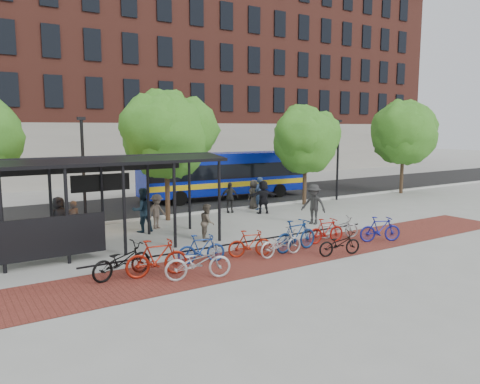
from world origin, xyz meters
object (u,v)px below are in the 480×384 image
tree_c (306,137)px  pedestrian_1 (73,220)px  lamp_post_left (83,169)px  pedestrian_4 (230,197)px  lamp_post_right (338,157)px  pedestrian_3 (157,211)px  bike_11 (380,229)px  bike_1 (157,258)px  bike_10 (339,227)px  bike_2 (198,262)px  bus_shelter (81,172)px  pedestrian_2 (142,210)px  tree_d (404,130)px  bike_8 (339,244)px  bike_7 (296,235)px  pedestrian_6 (254,194)px  bike_0 (122,261)px  pedestrian_9 (314,204)px  tree_b (168,131)px  bus (224,173)px  bike_9 (326,231)px  pedestrian_0 (59,218)px  bike_5 (250,243)px  pedestrian_7 (259,193)px  bike_3 (201,249)px  bike_6 (281,243)px

tree_c → pedestrian_1: 14.54m
lamp_post_left → pedestrian_4: lamp_post_left is taller
lamp_post_right → pedestrian_1: (-17.00, -1.89, -1.93)m
pedestrian_3 → bike_11: bearing=-69.3°
bike_1 → bike_10: 8.49m
bike_2 → bike_11: bearing=-72.5°
bus_shelter → pedestrian_2: 4.15m
tree_d → pedestrian_2: 20.55m
bike_11 → pedestrian_3: pedestrian_3 is taller
lamp_post_right → pedestrian_2: size_ratio=2.59×
bike_8 → pedestrian_3: bearing=37.8°
lamp_post_right → bike_7: lamp_post_right is taller
pedestrian_4 → pedestrian_6: (1.88, 0.38, -0.01)m
lamp_post_left → bike_0: 8.29m
tree_c → bike_8: 12.09m
lamp_post_right → bike_2: lamp_post_right is taller
lamp_post_right → bike_11: size_ratio=2.93×
bus_shelter → lamp_post_left: bearing=74.5°
pedestrian_2 → pedestrian_9: bearing=155.1°
tree_b → bus: size_ratio=0.57×
bike_0 → bike_2: bearing=-140.7°
pedestrian_1 → pedestrian_2: size_ratio=0.83×
bike_2 → pedestrian_9: 9.65m
tree_c → bike_9: bearing=-125.7°
tree_b → bus_shelter: bearing=-143.8°
bike_0 → pedestrian_4: (8.71, 7.75, 0.30)m
bike_1 → bike_7: size_ratio=0.98×
bus_shelter → pedestrian_1: bus_shelter is taller
lamp_post_right → pedestrian_3: 13.52m
tree_d → bike_10: (-13.65, -7.55, -4.01)m
pedestrian_0 → pedestrian_3: (4.21, -0.46, -0.08)m
tree_d → tree_b: bearing=-180.0°
pedestrian_0 → bike_11: bearing=-54.4°
bike_5 → bike_10: bike_5 is taller
tree_b → pedestrian_7: (5.51, -0.05, -3.52)m
bike_11 → pedestrian_3: 9.90m
pedestrian_7 → lamp_post_left: bearing=-29.1°
bike_9 → pedestrian_6: (2.15, 8.30, 0.32)m
bus → bike_7: size_ratio=5.54×
bike_3 → bike_11: 7.70m
pedestrian_4 → pedestrian_7: size_ratio=0.90×
tree_d → pedestrian_9: tree_d is taller
tree_c → bike_0: 16.41m
lamp_post_left → pedestrian_3: 3.86m
bus → pedestrian_0: bearing=-149.4°
bike_6 → pedestrian_6: bearing=-31.5°
bike_6 → tree_b: bearing=1.6°
bus → bike_7: (-4.46, -12.74, -1.11)m
tree_d → bike_11: size_ratio=3.75×
pedestrian_7 → bike_5: bearing=25.7°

